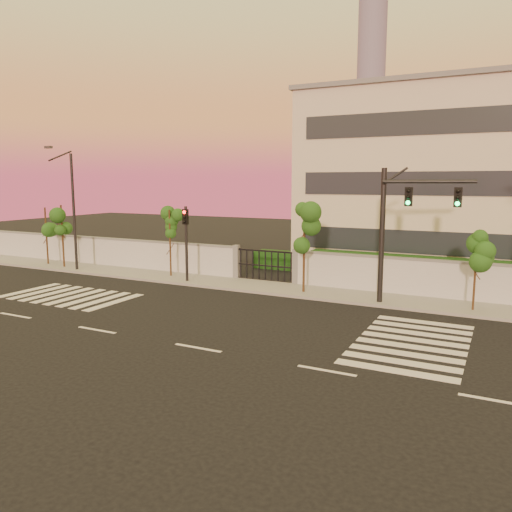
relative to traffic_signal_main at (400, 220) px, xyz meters
The scene contains 15 objects.
ground 11.82m from the traffic_signal_main, 119.00° to the right, with size 120.00×120.00×0.00m, color black.
sidewalk 6.85m from the traffic_signal_main, behind, with size 60.00×3.00×0.15m, color gray.
perimeter_wall 6.58m from the traffic_signal_main, 155.75° to the left, with size 60.00×0.36×2.20m.
hedge_row 7.45m from the traffic_signal_main, 129.32° to the left, with size 41.00×4.25×1.80m.
institutional_building 13.01m from the traffic_signal_main, 73.50° to the left, with size 24.40×12.40×12.25m.
distant_skyscraper 285.26m from the traffic_signal_main, 104.58° to the left, with size 16.00×16.00×118.00m.
road_markings 10.04m from the traffic_signal_main, 139.65° to the right, with size 57.00×7.62×0.02m.
street_tree_a 25.25m from the traffic_signal_main, behind, with size 1.45×1.16×4.25m.
street_tree_b 23.17m from the traffic_signal_main, behind, with size 1.57×1.25×4.49m.
street_tree_c 14.45m from the traffic_signal_main, behind, with size 1.40×1.12×4.35m.
street_tree_d 5.13m from the traffic_signal_main, behind, with size 1.53×1.22×4.91m.
street_tree_e 3.78m from the traffic_signal_main, ahead, with size 1.30×1.03×3.82m.
traffic_signal_main is the anchor object (origin of this frame).
traffic_signal_secondary 12.58m from the traffic_signal_main, behind, with size 0.36×0.35×4.65m.
streetlight_west 21.56m from the traffic_signal_main, behind, with size 0.50×2.00×8.33m.
Camera 1 is at (9.92, -14.91, 6.14)m, focal length 35.00 mm.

